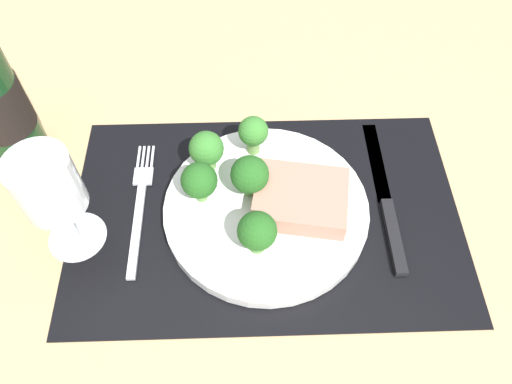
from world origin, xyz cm
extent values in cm
cube|color=tan|center=(0.00, 0.00, -1.50)|extent=(140.00, 110.00, 3.00)
cube|color=black|center=(0.00, 0.00, 0.15)|extent=(47.20, 30.39, 0.30)
cylinder|color=white|center=(0.00, 0.00, 1.10)|extent=(24.62, 24.62, 1.60)
cube|color=tan|center=(4.00, 0.38, 3.28)|extent=(12.13, 10.30, 2.75)
cylinder|color=#6B994C|center=(-1.88, 2.00, 2.77)|extent=(1.42, 1.42, 1.73)
sphere|color=#235B1E|center=(-1.88, 2.00, 5.56)|extent=(4.54, 4.54, 4.54)
cylinder|color=#6B994C|center=(-7.72, 1.36, 2.80)|extent=(1.31, 1.31, 1.79)
sphere|color=#235B1E|center=(-7.72, 1.36, 5.51)|extent=(4.28, 4.28, 4.28)
cylinder|color=#5B8942|center=(-1.25, -5.49, 2.75)|extent=(1.85, 1.85, 1.71)
sphere|color=#235B1E|center=(-1.25, -5.49, 5.47)|extent=(4.39, 4.39, 4.39)
cylinder|color=#6B994C|center=(-7.04, 6.25, 2.70)|extent=(1.98, 1.98, 1.60)
sphere|color=#387A2D|center=(-7.04, 6.25, 5.32)|extent=(4.27, 4.27, 4.27)
cylinder|color=#6B994C|center=(-1.30, 8.54, 2.98)|extent=(1.60, 1.60, 2.16)
sphere|color=#387A2D|center=(-1.30, 8.54, 5.66)|extent=(3.76, 3.76, 3.76)
cube|color=silver|center=(-15.48, -2.00, 0.55)|extent=(1.00, 13.00, 0.50)
cube|color=silver|center=(-15.48, 5.80, 0.55)|extent=(2.40, 2.60, 0.40)
cube|color=silver|center=(-16.38, 8.90, 0.55)|extent=(0.30, 3.60, 0.35)
cube|color=silver|center=(-15.78, 8.90, 0.55)|extent=(0.30, 3.60, 0.35)
cube|color=silver|center=(-15.18, 8.90, 0.55)|extent=(0.30, 3.60, 0.35)
cube|color=silver|center=(-14.58, 8.90, 0.55)|extent=(0.30, 3.60, 0.35)
cube|color=black|center=(14.89, -3.90, 0.70)|extent=(1.40, 10.00, 0.80)
cube|color=silver|center=(14.89, 7.60, 0.45)|extent=(1.80, 13.00, 0.30)
cylinder|color=silver|center=(-22.47, -2.62, 0.20)|extent=(6.82, 6.82, 0.40)
cylinder|color=silver|center=(-22.47, -2.62, 3.91)|extent=(0.80, 0.80, 7.02)
cylinder|color=silver|center=(-22.47, -2.62, 10.94)|extent=(6.65, 6.65, 7.06)
cylinder|color=#560C19|center=(-22.47, -2.62, 8.51)|extent=(5.85, 5.85, 2.18)
camera|label=1|loc=(-2.17, -32.16, 51.73)|focal=34.84mm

